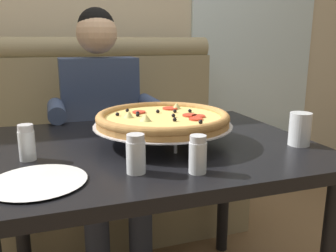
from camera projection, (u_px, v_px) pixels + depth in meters
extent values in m
cube|color=white|center=(256.00, 3.00, 2.80)|extent=(1.10, 0.02, 2.80)
cube|color=#998966|center=(117.00, 192.00, 2.10)|extent=(1.46, 0.60, 0.46)
cube|color=#998966|center=(103.00, 106.00, 2.35)|extent=(1.46, 0.18, 0.65)
cylinder|color=#998966|center=(101.00, 48.00, 2.26)|extent=(1.46, 0.14, 0.14)
cube|color=black|center=(152.00, 149.00, 1.26)|extent=(1.13, 0.88, 0.04)
cylinder|color=black|center=(21.00, 218.00, 1.54)|extent=(0.06, 0.06, 0.71)
cylinder|color=black|center=(224.00, 188.00, 1.85)|extent=(0.06, 0.06, 0.71)
cube|color=#2D3342|center=(108.00, 158.00, 1.77)|extent=(0.34, 0.40, 0.15)
cylinder|color=#2D3342|center=(97.00, 241.00, 1.58)|extent=(0.11, 0.11, 0.46)
cylinder|color=#2D3342|center=(141.00, 234.00, 1.65)|extent=(0.11, 0.11, 0.46)
cube|color=#38476B|center=(100.00, 110.00, 1.93)|extent=(0.40, 0.22, 0.56)
cylinder|color=#38476B|center=(56.00, 111.00, 1.64)|extent=(0.08, 0.28, 0.08)
cylinder|color=#38476B|center=(151.00, 105.00, 1.78)|extent=(0.08, 0.28, 0.08)
sphere|color=#DBB28E|center=(97.00, 33.00, 1.81)|extent=(0.21, 0.21, 0.21)
sphere|color=black|center=(96.00, 26.00, 1.81)|extent=(0.19, 0.19, 0.19)
cylinder|color=silver|center=(176.00, 144.00, 1.14)|extent=(0.01, 0.01, 0.06)
cylinder|color=silver|center=(129.00, 132.00, 1.29)|extent=(0.01, 0.01, 0.06)
cylinder|color=silver|center=(186.00, 128.00, 1.36)|extent=(0.01, 0.01, 0.06)
torus|color=silver|center=(163.00, 127.00, 1.26)|extent=(0.27, 0.27, 0.01)
cylinder|color=silver|center=(163.00, 125.00, 1.25)|extent=(0.49, 0.49, 0.00)
cylinder|color=#B77F42|center=(163.00, 122.00, 1.25)|extent=(0.47, 0.47, 0.02)
torus|color=#B77F42|center=(163.00, 117.00, 1.25)|extent=(0.47, 0.47, 0.03)
cylinder|color=#EFCC6B|center=(163.00, 118.00, 1.25)|extent=(0.41, 0.41, 0.01)
cylinder|color=red|center=(190.00, 115.00, 1.26)|extent=(0.05, 0.05, 0.01)
cylinder|color=red|center=(139.00, 112.00, 1.31)|extent=(0.05, 0.05, 0.01)
cylinder|color=red|center=(198.00, 116.00, 1.24)|extent=(0.05, 0.05, 0.01)
cylinder|color=red|center=(170.00, 108.00, 1.39)|extent=(0.06, 0.06, 0.01)
cylinder|color=red|center=(196.00, 119.00, 1.20)|extent=(0.05, 0.05, 0.01)
sphere|color=black|center=(175.00, 120.00, 1.18)|extent=(0.01, 0.01, 0.01)
sphere|color=black|center=(173.00, 115.00, 1.24)|extent=(0.01, 0.01, 0.01)
sphere|color=black|center=(138.00, 115.00, 1.25)|extent=(0.01, 0.01, 0.01)
sphere|color=black|center=(175.00, 111.00, 1.32)|extent=(0.01, 0.01, 0.01)
sphere|color=black|center=(117.00, 114.00, 1.26)|extent=(0.01, 0.01, 0.01)
sphere|color=black|center=(190.00, 111.00, 1.32)|extent=(0.01, 0.01, 0.01)
sphere|color=black|center=(158.00, 111.00, 1.31)|extent=(0.01, 0.01, 0.01)
sphere|color=black|center=(127.00, 110.00, 1.33)|extent=(0.01, 0.01, 0.01)
sphere|color=black|center=(201.00, 122.00, 1.14)|extent=(0.01, 0.01, 0.01)
sphere|color=black|center=(138.00, 113.00, 1.28)|extent=(0.01, 0.01, 0.01)
cone|color=#CCC675|center=(146.00, 118.00, 1.18)|extent=(0.04, 0.04, 0.02)
cone|color=#CCC675|center=(176.00, 106.00, 1.39)|extent=(0.04, 0.04, 0.02)
cone|color=#CCC675|center=(129.00, 114.00, 1.23)|extent=(0.04, 0.04, 0.02)
cone|color=#CCC675|center=(145.00, 117.00, 1.18)|extent=(0.04, 0.04, 0.02)
cylinder|color=white|center=(27.00, 146.00, 1.07)|extent=(0.05, 0.05, 0.09)
cylinder|color=#A82D19|center=(28.00, 153.00, 1.08)|extent=(0.04, 0.04, 0.04)
cylinder|color=silver|center=(25.00, 128.00, 1.06)|extent=(0.05, 0.05, 0.02)
cylinder|color=white|center=(136.00, 157.00, 0.97)|extent=(0.05, 0.05, 0.09)
cylinder|color=#4C6633|center=(136.00, 164.00, 0.97)|extent=(0.05, 0.05, 0.05)
cylinder|color=silver|center=(135.00, 138.00, 0.96)|extent=(0.05, 0.05, 0.02)
cylinder|color=white|center=(198.00, 158.00, 0.97)|extent=(0.05, 0.05, 0.09)
cylinder|color=silver|center=(198.00, 163.00, 0.97)|extent=(0.04, 0.04, 0.06)
cylinder|color=silver|center=(198.00, 139.00, 0.96)|extent=(0.05, 0.05, 0.02)
cylinder|color=white|center=(38.00, 182.00, 0.91)|extent=(0.18, 0.18, 0.01)
cone|color=white|center=(37.00, 179.00, 0.91)|extent=(0.25, 0.25, 0.01)
cylinder|color=silver|center=(300.00, 129.00, 1.23)|extent=(0.07, 0.07, 0.12)
cylinder|color=#4C2814|center=(299.00, 135.00, 1.23)|extent=(0.06, 0.06, 0.07)
cylinder|color=black|center=(226.00, 132.00, 3.49)|extent=(0.02, 0.02, 0.44)
cylinder|color=black|center=(228.00, 126.00, 3.74)|extent=(0.02, 0.02, 0.44)
cylinder|color=black|center=(200.00, 131.00, 3.56)|extent=(0.02, 0.02, 0.44)
cylinder|color=black|center=(204.00, 125.00, 3.80)|extent=(0.02, 0.02, 0.44)
cylinder|color=black|center=(215.00, 107.00, 3.59)|extent=(0.40, 0.40, 0.02)
cube|color=black|center=(200.00, 87.00, 3.58)|extent=(0.20, 0.28, 0.42)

